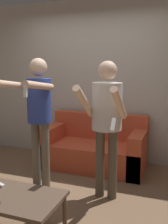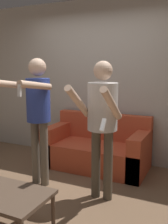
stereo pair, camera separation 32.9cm
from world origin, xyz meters
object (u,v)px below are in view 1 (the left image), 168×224
(person_standing_right, at_px, (107,114))
(coffee_table, at_px, (12,199))
(person_standing_left, at_px, (38,108))
(couch, at_px, (94,149))

(person_standing_right, distance_m, coffee_table, 1.37)
(person_standing_left, xyz_separation_m, person_standing_right, (0.90, 0.01, -0.03))
(person_standing_left, bearing_deg, person_standing_right, 0.37)
(couch, relative_size, coffee_table, 1.72)
(coffee_table, bearing_deg, person_standing_right, 59.00)
(person_standing_right, bearing_deg, couch, 115.50)
(person_standing_left, height_order, coffee_table, person_standing_left)
(couch, relative_size, person_standing_left, 0.94)
(couch, relative_size, person_standing_right, 0.97)
(person_standing_right, xyz_separation_m, coffee_table, (-0.62, -1.03, -0.67))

